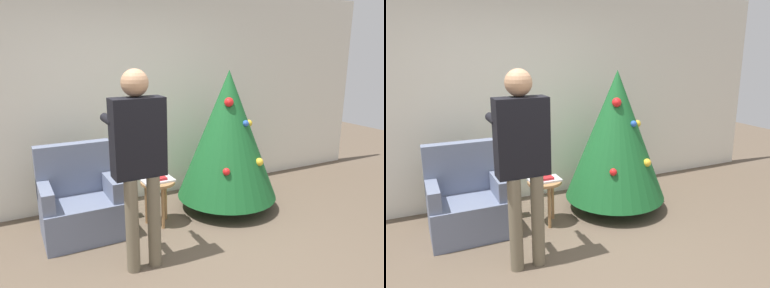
# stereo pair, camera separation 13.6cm
# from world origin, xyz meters

# --- Properties ---
(wall_back) EXTENTS (8.00, 0.06, 2.70)m
(wall_back) POSITION_xyz_m (0.00, 2.23, 1.35)
(wall_back) COLOR silver
(wall_back) RESTS_ON ground_plane
(christmas_tree) EXTENTS (1.23, 1.23, 1.72)m
(christmas_tree) POSITION_xyz_m (1.10, 1.38, 0.94)
(christmas_tree) COLOR brown
(christmas_tree) RESTS_ON ground_plane
(armchair) EXTENTS (0.79, 0.64, 0.97)m
(armchair) POSITION_xyz_m (-0.68, 1.49, 0.34)
(armchair) COLOR slate
(armchair) RESTS_ON ground_plane
(person_standing) EXTENTS (0.47, 0.57, 1.80)m
(person_standing) POSITION_xyz_m (-0.30, 0.63, 1.09)
(person_standing) COLOR #6B604C
(person_standing) RESTS_ON ground_plane
(side_stool) EXTENTS (0.39, 0.39, 0.52)m
(side_stool) POSITION_xyz_m (0.16, 1.34, 0.43)
(side_stool) COLOR #A37547
(side_stool) RESTS_ON ground_plane
(laptop) EXTENTS (0.35, 0.22, 0.02)m
(laptop) POSITION_xyz_m (0.16, 1.34, 0.53)
(laptop) COLOR silver
(laptop) RESTS_ON side_stool
(book) EXTENTS (0.18, 0.14, 0.02)m
(book) POSITION_xyz_m (0.16, 1.34, 0.55)
(book) COLOR #B21E23
(book) RESTS_ON laptop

